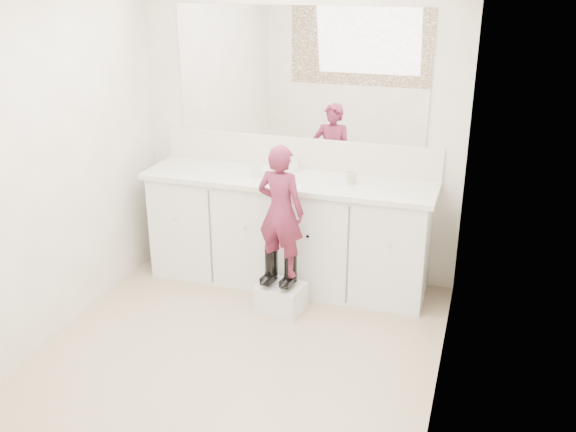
% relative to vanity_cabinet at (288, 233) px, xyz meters
% --- Properties ---
extents(floor, '(3.00, 3.00, 0.00)m').
position_rel_vanity_cabinet_xyz_m(floor, '(0.00, -1.23, -0.42)').
color(floor, '#997D64').
rests_on(floor, ground).
extents(wall_back, '(2.60, 0.00, 2.60)m').
position_rel_vanity_cabinet_xyz_m(wall_back, '(0.00, 0.27, 0.77)').
color(wall_back, '#C1B3A5').
rests_on(wall_back, floor).
extents(wall_front, '(2.60, 0.00, 2.60)m').
position_rel_vanity_cabinet_xyz_m(wall_front, '(0.00, -2.73, 0.77)').
color(wall_front, '#C1B3A5').
rests_on(wall_front, floor).
extents(wall_left, '(0.00, 3.00, 3.00)m').
position_rel_vanity_cabinet_xyz_m(wall_left, '(-1.30, -1.23, 0.78)').
color(wall_left, '#C1B3A5').
rests_on(wall_left, floor).
extents(wall_right, '(0.00, 3.00, 3.00)m').
position_rel_vanity_cabinet_xyz_m(wall_right, '(1.30, -1.23, 0.78)').
color(wall_right, '#C1B3A5').
rests_on(wall_right, floor).
extents(vanity_cabinet, '(2.20, 0.55, 0.85)m').
position_rel_vanity_cabinet_xyz_m(vanity_cabinet, '(0.00, 0.00, 0.00)').
color(vanity_cabinet, silver).
rests_on(vanity_cabinet, floor).
extents(countertop, '(2.28, 0.58, 0.04)m').
position_rel_vanity_cabinet_xyz_m(countertop, '(0.00, -0.01, 0.45)').
color(countertop, beige).
rests_on(countertop, vanity_cabinet).
extents(backsplash, '(2.28, 0.03, 0.25)m').
position_rel_vanity_cabinet_xyz_m(backsplash, '(0.00, 0.26, 0.59)').
color(backsplash, beige).
rests_on(backsplash, countertop).
extents(mirror, '(2.00, 0.02, 1.00)m').
position_rel_vanity_cabinet_xyz_m(mirror, '(0.00, 0.26, 1.22)').
color(mirror, white).
rests_on(mirror, wall_back).
extents(dot_panel, '(2.00, 0.01, 1.20)m').
position_rel_vanity_cabinet_xyz_m(dot_panel, '(0.00, -2.71, 1.22)').
color(dot_panel, '#472819').
rests_on(dot_panel, wall_front).
extents(faucet, '(0.08, 0.08, 0.10)m').
position_rel_vanity_cabinet_xyz_m(faucet, '(0.00, 0.15, 0.52)').
color(faucet, silver).
rests_on(faucet, countertop).
extents(cup, '(0.10, 0.10, 0.09)m').
position_rel_vanity_cabinet_xyz_m(cup, '(0.50, -0.00, 0.51)').
color(cup, beige).
rests_on(cup, countertop).
extents(soap_bottle, '(0.10, 0.10, 0.16)m').
position_rel_vanity_cabinet_xyz_m(soap_bottle, '(-0.24, -0.05, 0.55)').
color(soap_bottle, beige).
rests_on(soap_bottle, countertop).
extents(step_stool, '(0.36, 0.32, 0.21)m').
position_rel_vanity_cabinet_xyz_m(step_stool, '(0.10, -0.48, -0.32)').
color(step_stool, silver).
rests_on(step_stool, floor).
extents(boot_left, '(0.13, 0.19, 0.27)m').
position_rel_vanity_cabinet_xyz_m(boot_left, '(0.02, -0.48, -0.08)').
color(boot_left, black).
rests_on(boot_left, step_stool).
extents(boot_right, '(0.13, 0.19, 0.27)m').
position_rel_vanity_cabinet_xyz_m(boot_right, '(0.17, -0.48, -0.08)').
color(boot_right, black).
rests_on(boot_right, step_stool).
extents(toddler, '(0.38, 0.28, 0.97)m').
position_rel_vanity_cabinet_xyz_m(toddler, '(0.10, -0.48, 0.37)').
color(toddler, '#962E53').
rests_on(toddler, step_stool).
extents(toothbrush, '(0.14, 0.03, 0.06)m').
position_rel_vanity_cabinet_xyz_m(toothbrush, '(0.17, -0.48, 0.43)').
color(toothbrush, '#CF509A').
rests_on(toothbrush, toddler).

